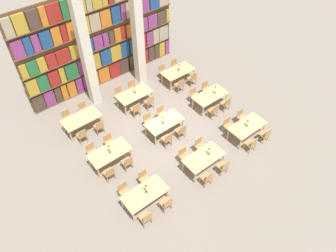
{
  "coord_description": "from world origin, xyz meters",
  "views": [
    {
      "loc": [
        -6.72,
        -8.74,
        12.13
      ],
      "look_at": [
        0.0,
        -0.27,
        0.69
      ],
      "focal_mm": 35.0,
      "sensor_mm": 36.0,
      "label": 1
    }
  ],
  "objects": [
    {
      "name": "reading_table_8",
      "position": [
        3.09,
        2.71,
        0.68
      ],
      "size": [
        1.86,
        0.96,
        0.76
      ],
      "color": "tan",
      "rests_on": "ground_plane"
    },
    {
      "name": "chair_14",
      "position": [
        -2.66,
        -0.73,
        0.48
      ],
      "size": [
        0.42,
        0.4,
        0.89
      ],
      "color": "tan",
      "rests_on": "ground_plane"
    },
    {
      "name": "chair_11",
      "position": [
        3.43,
        -1.91,
        0.48
      ],
      "size": [
        0.42,
        0.4,
        0.89
      ],
      "rotation": [
        0.0,
        0.0,
        3.14
      ],
      "color": "tan",
      "rests_on": "ground_plane"
    },
    {
      "name": "desk_lamp_5",
      "position": [
        3.38,
        0.02,
        1.1
      ],
      "size": [
        0.14,
        0.14,
        0.5
      ],
      "color": "brown",
      "rests_on": "reading_table_5"
    },
    {
      "name": "pillar_center",
      "position": [
        1.51,
        4.19,
        3.0
      ],
      "size": [
        0.48,
        0.48,
        6.0
      ],
      "color": "silver",
      "rests_on": "ground_plane"
    },
    {
      "name": "chair_6",
      "position": [
        0.51,
        -3.53,
        0.48
      ],
      "size": [
        0.42,
        0.4,
        0.89
      ],
      "color": "tan",
      "rests_on": "ground_plane"
    },
    {
      "name": "chair_1",
      "position": [
        -3.59,
        -1.88,
        0.48
      ],
      "size": [
        0.42,
        0.4,
        0.89
      ],
      "rotation": [
        0.0,
        0.0,
        3.14
      ],
      "color": "tan",
      "rests_on": "ground_plane"
    },
    {
      "name": "desk_lamp_4",
      "position": [
        -0.12,
        -0.04,
        1.07
      ],
      "size": [
        0.14,
        0.14,
        0.46
      ],
      "color": "brown",
      "rests_on": "reading_table_4"
    },
    {
      "name": "chair_29",
      "position": [
        -0.43,
        3.39,
        0.48
      ],
      "size": [
        0.42,
        0.4,
        0.89
      ],
      "rotation": [
        0.0,
        0.0,
        3.14
      ],
      "color": "tan",
      "rests_on": "ground_plane"
    },
    {
      "name": "desk_lamp_7",
      "position": [
        3.17,
        2.73,
        1.04
      ],
      "size": [
        0.14,
        0.14,
        0.42
      ],
      "color": "brown",
      "rests_on": "reading_table_8"
    },
    {
      "name": "chair_18",
      "position": [
        0.42,
        -0.75,
        0.48
      ],
      "size": [
        0.42,
        0.4,
        0.89
      ],
      "color": "tan",
      "rests_on": "ground_plane"
    },
    {
      "name": "chair_5",
      "position": [
        -0.46,
        -2.0,
        0.48
      ],
      "size": [
        0.42,
        0.4,
        0.89
      ],
      "rotation": [
        0.0,
        0.0,
        3.14
      ],
      "color": "tan",
      "rests_on": "ground_plane"
    },
    {
      "name": "chair_26",
      "position": [
        -2.54,
        1.96,
        0.48
      ],
      "size": [
        0.42,
        0.4,
        0.89
      ],
      "color": "tan",
      "rests_on": "ground_plane"
    },
    {
      "name": "reading_table_4",
      "position": [
        -0.0,
        0.01,
        0.68
      ],
      "size": [
        1.86,
        0.96,
        0.76
      ],
      "color": "tan",
      "rests_on": "ground_plane"
    },
    {
      "name": "reading_table_1",
      "position": [
        0.03,
        -2.77,
        0.68
      ],
      "size": [
        1.86,
        0.96,
        0.76
      ],
      "color": "tan",
      "rests_on": "ground_plane"
    },
    {
      "name": "chair_35",
      "position": [
        3.52,
        3.47,
        0.48
      ],
      "size": [
        0.42,
        0.4,
        0.89
      ],
      "rotation": [
        0.0,
        0.0,
        3.14
      ],
      "color": "tan",
      "rests_on": "ground_plane"
    },
    {
      "name": "chair_19",
      "position": [
        0.42,
        0.78,
        0.48
      ],
      "size": [
        0.42,
        0.4,
        0.89
      ],
      "rotation": [
        0.0,
        0.0,
        3.14
      ],
      "color": "tan",
      "rests_on": "ground_plane"
    },
    {
      "name": "chair_12",
      "position": [
        -3.6,
        -0.73,
        0.48
      ],
      "size": [
        0.42,
        0.4,
        0.89
      ],
      "color": "tan",
      "rests_on": "ground_plane"
    },
    {
      "name": "chair_31",
      "position": [
        0.44,
        3.39,
        0.48
      ],
      "size": [
        0.42,
        0.4,
        0.89
      ],
      "rotation": [
        0.0,
        0.0,
        3.14
      ],
      "color": "tan",
      "rests_on": "ground_plane"
    },
    {
      "name": "chair_13",
      "position": [
        -3.6,
        0.81,
        0.48
      ],
      "size": [
        0.42,
        0.4,
        0.89
      ],
      "rotation": [
        0.0,
        0.0,
        3.14
      ],
      "color": "tan",
      "rests_on": "ground_plane"
    },
    {
      "name": "chair_9",
      "position": [
        2.46,
        -1.91,
        0.48
      ],
      "size": [
        0.42,
        0.4,
        0.89
      ],
      "rotation": [
        0.0,
        0.0,
        3.14
      ],
      "color": "tan",
      "rests_on": "ground_plane"
    },
    {
      "name": "desk_lamp_6",
      "position": [
        0.09,
        2.64,
        1.1
      ],
      "size": [
        0.14,
        0.14,
        0.5
      ],
      "color": "brown",
      "rests_on": "reading_table_7"
    },
    {
      "name": "desk_lamp_2",
      "position": [
        2.91,
        -2.65,
        1.04
      ],
      "size": [
        0.14,
        0.14,
        0.42
      ],
      "color": "brown",
      "rests_on": "reading_table_2"
    },
    {
      "name": "chair_22",
      "position": [
        3.52,
        -0.72,
        0.48
      ],
      "size": [
        0.42,
        0.4,
        0.89
      ],
      "color": "tan",
      "rests_on": "ground_plane"
    },
    {
      "name": "chair_7",
      "position": [
        0.51,
        -2.0,
        0.48
      ],
      "size": [
        0.42,
        0.4,
        0.89
      ],
      "rotation": [
        0.0,
        0.0,
        3.14
      ],
      "color": "tan",
      "rests_on": "ground_plane"
    },
    {
      "name": "reading_table_2",
      "position": [
        2.96,
        -2.67,
        0.68
      ],
      "size": [
        1.86,
        0.96,
        0.76
      ],
      "color": "tan",
      "rests_on": "ground_plane"
    },
    {
      "name": "chair_2",
      "position": [
        -2.58,
        -3.42,
        0.48
      ],
      "size": [
        0.42,
        0.4,
        0.89
      ],
      "color": "tan",
      "rests_on": "ground_plane"
    },
    {
      "name": "ground_plane",
      "position": [
        0.0,
        0.0,
        0.0
      ],
      "size": [
        40.0,
        40.0,
        0.0
      ],
      "primitive_type": "plane",
      "color": "gray"
    },
    {
      "name": "chair_30",
      "position": [
        0.44,
        1.86,
        0.48
      ],
      "size": [
        0.42,
        0.4,
        0.89
      ],
      "color": "tan",
      "rests_on": "ground_plane"
    },
    {
      "name": "reading_table_0",
      "position": [
        -3.08,
        -2.65,
        0.68
      ],
      "size": [
        1.86,
        0.96,
        0.76
      ],
      "color": "tan",
      "rests_on": "ground_plane"
    },
    {
      "name": "desk_lamp_3",
      "position": [
        -3.07,
        0.02,
        1.1
      ],
      "size": [
        0.14,
        0.14,
        0.5
      ],
      "color": "brown",
      "rests_on": "reading_table_3"
    },
    {
      "name": "chair_4",
      "position": [
        -0.46,
        -3.53,
        0.48
      ],
      "size": [
        0.42,
        0.4,
        0.89
      ],
      "color": "tan",
      "rests_on": "ground_plane"
    },
    {
      "name": "chair_23",
      "position": [
        3.52,
        0.81,
        0.48
      ],
      "size": [
        0.42,
        0.4,
        0.89
      ],
      "rotation": [
        0.0,
        0.0,
        3.14
      ],
      "color": "tan",
      "rests_on": "ground_plane"
    },
    {
      "name": "chair_10",
      "position": [
        3.43,
        -3.44,
        0.48
      ],
      "size": [
        0.42,
        0.4,
        0.89
      ],
      "color": "tan",
      "rests_on": "ground_plane"
    },
    {
      "name": "chair_0",
      "position": [
        -3.59,
        -3.42,
        0.48
      ],
      "size": [
        0.42,
        0.4,
        0.89
      ],
      "color": "tan",
      "rests_on": "ground_plane"
    },
    {
      "name": "reading_table_5",
      "position": [
        3.09,
        0.04,
        0.68
      ],
      "size": [
        1.86,
        0.96,
        0.76
      ],
      "color": "tan",
      "rests_on": "ground_plane"
    },
    {
      "name": "chair_16",
      "position": [
        -0.43,
        -0.75,
        0.48
      ],
      "size": [
        0.42,
        0.4,
        0.89
      ],
      "color": "tan",
      "rests_on": "ground_plane"
    },
    {
      "name": "chair_32",
      "position": [
        2.59,
        1.94,
        0.48
      ],
      "size": [
        0.42,
        0.4,
        0.89
      ],
      "color": "tan",
      "rests_on": "ground_plane"
    },
    {
      "name": "pillar_left",
      "position": [
        -1.51,
        4.19,
        3.0
      ],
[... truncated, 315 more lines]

